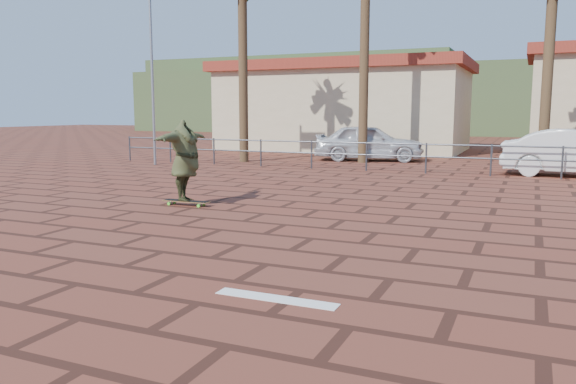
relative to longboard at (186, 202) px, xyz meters
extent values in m
plane|color=brown|center=(3.63, -3.55, -0.09)|extent=(120.00, 120.00, 0.00)
cube|color=white|center=(4.33, -4.75, -0.08)|extent=(1.40, 0.22, 0.01)
cylinder|color=#47494F|center=(-8.37, 8.45, 0.41)|extent=(0.06, 0.06, 1.00)
cylinder|color=#47494F|center=(-6.37, 8.45, 0.41)|extent=(0.06, 0.06, 1.00)
cylinder|color=#47494F|center=(-4.37, 8.45, 0.41)|extent=(0.06, 0.06, 1.00)
cylinder|color=#47494F|center=(-2.37, 8.45, 0.41)|extent=(0.06, 0.06, 1.00)
cylinder|color=#47494F|center=(-0.37, 8.45, 0.41)|extent=(0.06, 0.06, 1.00)
cylinder|color=#47494F|center=(1.63, 8.45, 0.41)|extent=(0.06, 0.06, 1.00)
cylinder|color=#47494F|center=(3.63, 8.45, 0.41)|extent=(0.06, 0.06, 1.00)
cylinder|color=#47494F|center=(5.63, 8.45, 0.41)|extent=(0.06, 0.06, 1.00)
cylinder|color=#47494F|center=(7.63, 8.45, 0.41)|extent=(0.06, 0.06, 1.00)
cylinder|color=#47494F|center=(3.63, 8.45, 0.86)|extent=(24.00, 0.05, 0.05)
cylinder|color=#47494F|center=(3.63, 8.45, 0.46)|extent=(24.00, 0.05, 0.05)
cylinder|color=gray|center=(-6.37, 7.45, 3.91)|extent=(0.10, 0.10, 8.00)
cylinder|color=brown|center=(-3.87, 9.95, 3.41)|extent=(0.36, 0.36, 7.00)
cylinder|color=brown|center=(0.63, 11.45, 4.01)|extent=(0.36, 0.36, 8.20)
cylinder|color=brown|center=(7.13, 11.95, 3.16)|extent=(0.36, 0.36, 6.50)
cube|color=beige|center=(-2.37, 18.45, 1.91)|extent=(12.00, 7.00, 4.00)
cube|color=maroon|center=(-2.37, 18.45, 4.16)|extent=(12.60, 7.60, 0.50)
cube|color=#384C28|center=(3.63, 46.45, 2.91)|extent=(70.00, 18.00, 6.00)
cube|color=#384C28|center=(-18.37, 52.45, 3.91)|extent=(35.00, 14.00, 8.00)
cube|color=olive|center=(0.00, 0.00, 0.01)|extent=(1.08, 0.26, 0.02)
cube|color=black|center=(0.00, 0.00, 0.02)|extent=(1.04, 0.24, 0.00)
cube|color=silver|center=(-0.37, -0.01, -0.02)|extent=(0.06, 0.18, 0.03)
cube|color=silver|center=(0.37, 0.01, -0.02)|extent=(0.06, 0.18, 0.03)
cylinder|color=#5CEF32|center=(-0.37, -0.12, -0.05)|extent=(0.07, 0.03, 0.07)
cylinder|color=#5CEF32|center=(-0.37, 0.10, -0.05)|extent=(0.07, 0.03, 0.07)
cylinder|color=#5CEF32|center=(0.37, -0.10, -0.05)|extent=(0.07, 0.03, 0.07)
cylinder|color=#5CEF32|center=(0.37, 0.12, -0.05)|extent=(0.07, 0.03, 0.07)
imported|color=#3D4223|center=(0.00, 0.00, 0.89)|extent=(0.85, 2.19, 1.74)
imported|color=silver|center=(0.62, 12.45, 0.66)|extent=(4.69, 2.70, 1.50)
camera|label=1|loc=(6.78, -10.06, 1.93)|focal=35.00mm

